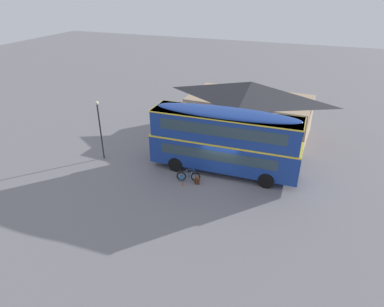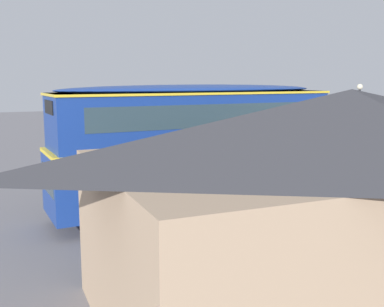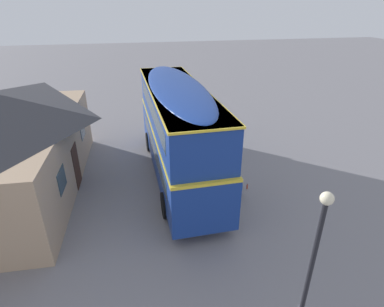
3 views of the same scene
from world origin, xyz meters
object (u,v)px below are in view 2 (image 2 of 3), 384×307
object	(u,v)px
double_decker_bus	(195,143)
street_lamp	(358,122)
backpack_on_ground	(196,188)
touring_bicycle	(213,185)
water_bottle_red_squeeze	(207,187)

from	to	relation	value
double_decker_bus	street_lamp	xyz separation A→B (m)	(-9.49, -1.40, 0.29)
double_decker_bus	backpack_on_ground	world-z (taller)	double_decker_bus
touring_bicycle	street_lamp	world-z (taller)	street_lamp
backpack_on_ground	water_bottle_red_squeeze	world-z (taller)	backpack_on_ground
street_lamp	water_bottle_red_squeeze	bearing A→B (deg)	-12.04
backpack_on_ground	water_bottle_red_squeeze	xyz separation A→B (m)	(-0.85, -0.62, -0.16)
double_decker_bus	water_bottle_red_squeeze	distance (m)	4.42
water_bottle_red_squeeze	backpack_on_ground	bearing A→B (deg)	36.10
touring_bicycle	water_bottle_red_squeeze	world-z (taller)	touring_bicycle
double_decker_bus	touring_bicycle	xyz separation A→B (m)	(-1.98, -2.24, -2.27)
street_lamp	touring_bicycle	bearing A→B (deg)	-6.33
double_decker_bus	touring_bicycle	distance (m)	3.75
backpack_on_ground	street_lamp	size ratio (longest dim) A/B	0.11
backpack_on_ground	double_decker_bus	bearing A→B (deg)	62.90
water_bottle_red_squeeze	touring_bicycle	bearing A→B (deg)	83.41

